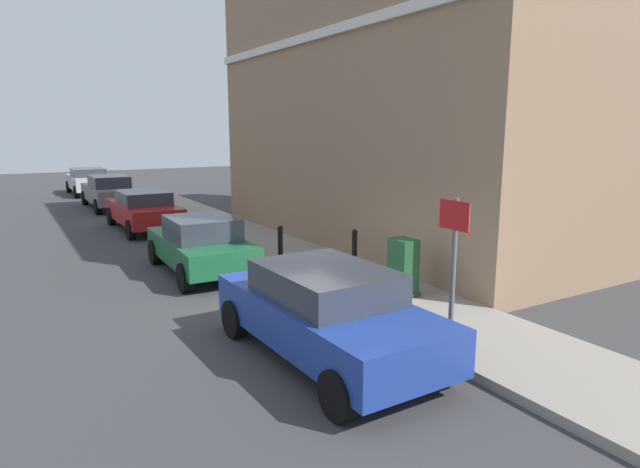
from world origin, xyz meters
TOP-DOWN VIEW (x-y plane):
  - ground at (0.00, 0.00)m, footprint 80.00×80.00m
  - sidewalk at (2.04, 6.00)m, footprint 2.32×30.00m
  - corner_building at (6.95, 4.59)m, footprint 7.61×13.17m
  - car_blue at (-0.48, -2.02)m, footprint 1.99×4.26m
  - car_green at (-0.50, 3.79)m, footprint 1.87×3.95m
  - car_red at (-0.33, 10.39)m, footprint 1.89×4.27m
  - car_grey at (-0.42, 16.52)m, footprint 1.83×4.50m
  - car_silver at (-0.44, 22.53)m, footprint 1.90×4.11m
  - utility_cabinet at (2.29, -0.44)m, footprint 0.46×0.61m
  - bollard_near_cabinet at (2.39, 1.44)m, footprint 0.14×0.14m
  - bollard_far_kerb at (1.13, 2.74)m, footprint 0.14×0.14m
  - street_sign at (1.21, -2.89)m, footprint 0.08×0.60m

SIDE VIEW (x-z plane):
  - ground at x=0.00m, z-range 0.00..0.00m
  - sidewalk at x=2.04m, z-range 0.00..0.15m
  - utility_cabinet at x=2.29m, z-range 0.11..1.26m
  - bollard_near_cabinet at x=2.39m, z-range 0.19..1.22m
  - bollard_far_kerb at x=1.13m, z-range 0.19..1.22m
  - car_red at x=-0.33m, z-range 0.04..1.40m
  - car_green at x=-0.50m, z-range 0.02..1.42m
  - car_silver at x=-0.44m, z-range 0.05..1.45m
  - car_grey at x=-0.42m, z-range 0.03..1.48m
  - car_blue at x=-0.48m, z-range 0.04..1.47m
  - street_sign at x=1.21m, z-range 0.51..2.81m
  - corner_building at x=6.95m, z-range 0.00..9.47m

